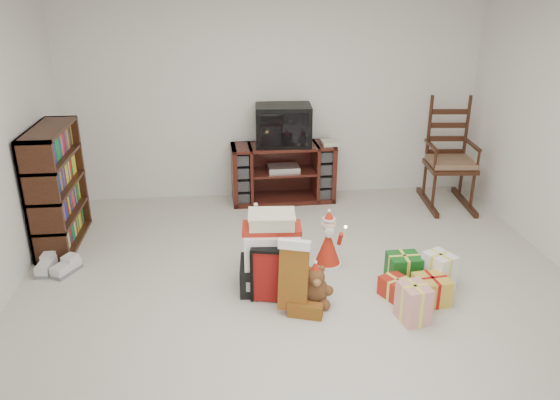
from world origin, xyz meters
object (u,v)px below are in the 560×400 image
object	(u,v)px
rocking_chair	(448,167)
tv_stand	(283,173)
gift_pile	(272,256)
santa_figurine	(328,245)
mrs_claus_figurine	(256,244)
sneaker_pair	(56,267)
gift_cluster	(414,284)
red_suitcase	(275,272)
crt_television	(283,125)
bookshelf	(57,189)
teddy_bear	(315,287)

from	to	relation	value
rocking_chair	tv_stand	bearing A→B (deg)	177.18
gift_pile	santa_figurine	xyz separation A→B (m)	(0.56, 0.34, -0.09)
rocking_chair	gift_pile	size ratio (longest dim) A/B	1.91
mrs_claus_figurine	sneaker_pair	size ratio (longest dim) A/B	1.63
santa_figurine	gift_cluster	world-z (taller)	santa_figurine
sneaker_pair	gift_cluster	xyz separation A→B (m)	(3.17, -0.77, 0.07)
mrs_claus_figurine	red_suitcase	bearing A→B (deg)	-76.87
gift_cluster	rocking_chair	bearing A→B (deg)	62.09
mrs_claus_figurine	crt_television	bearing A→B (deg)	75.31
bookshelf	santa_figurine	size ratio (longest dim) A/B	2.15
teddy_bear	santa_figurine	size ratio (longest dim) A/B	0.62
tv_stand	bookshelf	world-z (taller)	bookshelf
bookshelf	santa_figurine	bearing A→B (deg)	-16.88
rocking_chair	gift_cluster	distance (m)	2.35
mrs_claus_figurine	gift_cluster	distance (m)	1.47
rocking_chair	santa_figurine	size ratio (longest dim) A/B	2.35
red_suitcase	gift_cluster	distance (m)	1.19
santa_figurine	crt_television	bearing A→B (deg)	97.48
tv_stand	mrs_claus_figurine	distance (m)	1.75
tv_stand	gift_pile	distance (m)	2.08
bookshelf	mrs_claus_figurine	size ratio (longest dim) A/B	1.89
gift_cluster	bookshelf	bearing A→B (deg)	156.42
crt_television	sneaker_pair	bearing A→B (deg)	-141.70
bookshelf	rocking_chair	bearing A→B (deg)	8.36
gift_cluster	crt_television	size ratio (longest dim) A/B	1.21
tv_stand	bookshelf	bearing A→B (deg)	-160.43
gift_pile	bookshelf	bearing A→B (deg)	155.29
santa_figurine	mrs_claus_figurine	bearing A→B (deg)	177.31
teddy_bear	santa_figurine	world-z (taller)	santa_figurine
red_suitcase	gift_cluster	xyz separation A→B (m)	(1.18, -0.12, -0.12)
gift_pile	red_suitcase	size ratio (longest dim) A/B	1.22
gift_cluster	sneaker_pair	bearing A→B (deg)	166.35
mrs_claus_figurine	crt_television	size ratio (longest dim) A/B	0.95
teddy_bear	gift_cluster	size ratio (longest dim) A/B	0.43
rocking_chair	mrs_claus_figurine	xyz separation A→B (m)	(-2.40, -1.40, -0.21)
gift_pile	teddy_bear	bearing A→B (deg)	-38.58
gift_cluster	tv_stand	bearing A→B (deg)	110.23
rocking_chair	red_suitcase	xyz separation A→B (m)	(-2.27, -1.94, -0.21)
rocking_chair	sneaker_pair	world-z (taller)	rocking_chair
tv_stand	teddy_bear	size ratio (longest dim) A/B	3.56
gift_pile	sneaker_pair	size ratio (longest dim) A/B	1.76
rocking_chair	santa_figurine	bearing A→B (deg)	-134.73
tv_stand	teddy_bear	bearing A→B (deg)	-91.68
teddy_bear	santa_figurine	xyz separation A→B (m)	(0.23, 0.64, 0.06)
tv_stand	crt_television	bearing A→B (deg)	74.02
bookshelf	teddy_bear	distance (m)	2.82
red_suitcase	rocking_chair	bearing A→B (deg)	52.62
gift_cluster	crt_television	distance (m)	2.64
crt_television	teddy_bear	bearing A→B (deg)	-86.38
red_suitcase	bookshelf	bearing A→B (deg)	160.10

